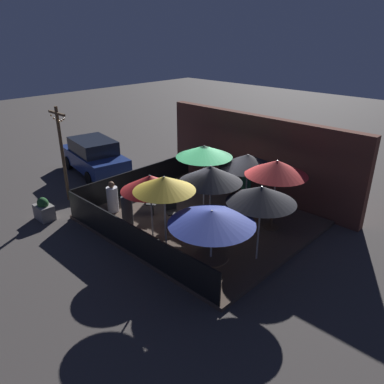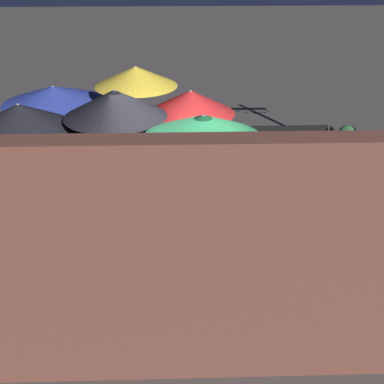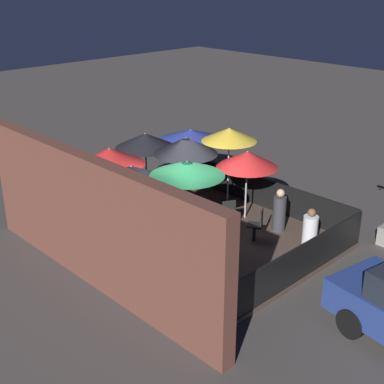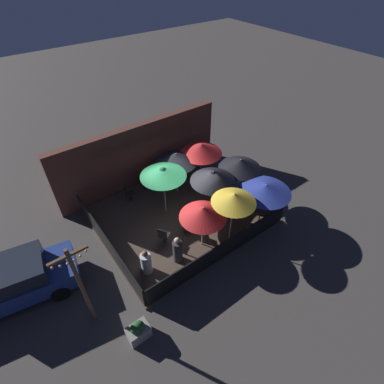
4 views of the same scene
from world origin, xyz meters
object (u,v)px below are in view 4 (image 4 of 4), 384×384
Objects in this scene: patio_umbrella_7 at (203,212)px; dining_table_1 at (260,211)px; patio_chair_3 at (184,223)px; patron_0 at (156,177)px; planter_box at (138,331)px; dining_table_0 at (201,175)px; patio_chair_0 at (142,181)px; patio_umbrella_1 at (265,188)px; patio_umbrella_3 at (213,176)px; patio_umbrella_6 at (240,164)px; parked_car_0 at (13,281)px; patron_2 at (146,263)px; patron_1 at (178,250)px; patio_chair_1 at (128,193)px; light_post at (80,284)px; patio_umbrella_5 at (234,198)px; patio_umbrella_4 at (176,158)px; patio_chair_2 at (164,235)px; patio_umbrella_0 at (201,149)px; patio_umbrella_2 at (163,172)px.

patio_umbrella_7 reaches higher than dining_table_1.
patio_chair_3 is 3.33m from patron_0.
patio_umbrella_7 is 2.56× the size of planter_box.
patio_chair_0 reaches higher than dining_table_0.
patio_umbrella_3 is (-1.44, 1.59, 0.30)m from patio_umbrella_1.
patio_umbrella_3 is at bearing -115.53° from dining_table_0.
patio_chair_3 is at bearing -139.73° from dining_table_0.
patio_umbrella_6 reaches higher than dining_table_0.
patron_0 is at bearing 7.05° from patio_chair_0.
patron_2 is at bearing -15.24° from parked_car_0.
dining_table_0 is 0.75× the size of patron_1.
patio_chair_0 is (-2.54, 1.37, -0.04)m from dining_table_0.
patio_umbrella_1 is at bearing 10.37° from planter_box.
patio_umbrella_3 is 2.77m from dining_table_0.
patio_umbrella_1 is at bearing -33.35° from patio_chair_1.
patron_0 is (1.62, 0.13, 0.10)m from patio_chair_1.
patio_umbrella_7 is 4.71m from patio_chair_0.
light_post reaches higher than patio_umbrella_1.
patio_umbrella_5 is 5.89m from light_post.
light_post is (-4.77, -0.26, 0.08)m from patio_umbrella_7.
patio_chair_0 is 1.16× the size of planter_box.
patio_umbrella_7 is at bearing 170.73° from dining_table_1.
patio_umbrella_4 is 0.51× the size of parked_car_0.
dining_table_0 is 1.01× the size of patio_chair_2.
patio_umbrella_2 is at bearing -165.99° from patio_umbrella_0.
patio_umbrella_5 reaches higher than patio_umbrella_0.
patio_umbrella_4 reaches higher than patio_umbrella_7.
patio_umbrella_2 reaches higher than patio_chair_3.
patio_umbrella_2 is at bearing 13.21° from parked_car_0.
patio_umbrella_3 is 1.87× the size of patron_0.
patio_umbrella_1 is 0.88× the size of patio_umbrella_3.
patron_2 is (-1.22, -0.72, -0.01)m from patio_chair_2.
dining_table_0 is 0.99× the size of patio_chair_0.
patio_umbrella_1 is 9.78m from parked_car_0.
patron_1 reaches higher than patio_chair_1.
dining_table_0 is at bearing 0.00° from patio_chair_1.
patron_1 is (-0.00, -0.99, 0.05)m from patio_chair_2.
patio_umbrella_3 is 3.30m from patron_1.
patio_umbrella_7 is (-1.10, -3.38, -0.12)m from patio_umbrella_4.
dining_table_1 is at bearing -82.52° from dining_table_0.
dining_table_1 is (1.74, -3.84, -1.36)m from patio_umbrella_4.
patio_chair_1 is 0.25× the size of light_post.
patio_umbrella_1 is 1.03× the size of patio_umbrella_7.
patio_umbrella_1 is 4.22m from patio_umbrella_4.
patio_umbrella_6 is 2.39× the size of patio_chair_3.
patio_umbrella_0 reaches higher than dining_table_0.
patio_chair_3 is (0.98, -3.14, 0.03)m from patio_chair_1.
patio_umbrella_4 is at bearing 114.31° from dining_table_1.
patio_umbrella_2 is at bearing 134.70° from dining_table_1.
patio_umbrella_7 is 6.95m from parked_car_0.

